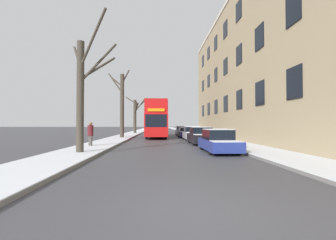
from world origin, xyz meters
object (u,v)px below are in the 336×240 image
Objects in this scene: parked_car_2 at (192,133)px; parked_car_4 at (181,131)px; pedestrian_left_sidewalk at (90,134)px; parked_car_0 at (218,141)px; bare_tree_left_2 at (135,114)px; parked_car_3 at (186,132)px; bare_tree_left_0 at (82,90)px; double_decker_bus at (157,118)px; parked_car_1 at (201,136)px; bare_tree_left_1 at (122,103)px.

parked_car_4 is (0.00, 10.72, -0.02)m from parked_car_2.
parked_car_2 is 2.17× the size of pedestrian_left_sidewalk.
parked_car_0 is 2.28× the size of pedestrian_left_sidewalk.
bare_tree_left_2 is 1.50× the size of parked_car_3.
double_decker_bus is (3.98, 16.95, -1.08)m from bare_tree_left_0.
pedestrian_left_sidewalk is at bearing -122.79° from parked_car_3.
parked_car_3 is at bearing -73.72° from pedestrian_left_sidewalk.
parked_car_0 is 1.05× the size of parked_car_2.
parked_car_1 is (3.87, -10.39, -1.84)m from double_decker_bus.
double_decker_bus is at bearing 179.30° from parked_car_3.
parked_car_1 is 15.95m from parked_car_4.
parked_car_1 is (7.76, -21.49, -2.83)m from bare_tree_left_2.
bare_tree_left_0 is 17.44m from double_decker_bus.
parked_car_0 is (8.00, -13.34, -3.53)m from bare_tree_left_1.
bare_tree_left_0 is 10.63m from parked_car_1.
bare_tree_left_2 is at bearing 115.52° from parked_car_2.
double_decker_bus reaches higher than parked_car_0.
bare_tree_left_1 reaches higher than parked_car_3.
parked_car_4 is at bearing 45.88° from bare_tree_left_1.
pedestrian_left_sidewalk is at bearing -109.25° from double_decker_bus.
bare_tree_left_1 is 1.98× the size of parked_car_0.
parked_car_1 reaches higher than parked_car_0.
bare_tree_left_2 is at bearing 89.82° from bare_tree_left_0.
parked_car_4 is at bearing -65.25° from pedestrian_left_sidewalk.
bare_tree_left_1 is 11.02m from pedestrian_left_sidewalk.
parked_car_0 reaches higher than parked_car_3.
pedestrian_left_sidewalk is (-0.73, -24.34, -2.49)m from bare_tree_left_2.
bare_tree_left_1 is at bearing 162.86° from parked_car_2.
bare_tree_left_0 is 1.85× the size of parked_car_2.
parked_car_2 is at bearing 90.00° from parked_car_1.
bare_tree_left_1 reaches higher than parked_car_2.
double_decker_bus is 11.24m from parked_car_1.
bare_tree_left_0 is 14.46m from parked_car_2.
parked_car_4 is 2.33× the size of pedestrian_left_sidewalk.
parked_car_1 is (8.00, -7.70, -3.49)m from bare_tree_left_1.
pedestrian_left_sidewalk is at bearing -91.72° from bare_tree_left_2.
parked_car_1 is 5.24m from parked_car_2.
bare_tree_left_0 is at bearing -140.13° from parked_car_1.
parked_car_2 reaches higher than parked_car_0.
pedestrian_left_sidewalk is (-4.62, -13.23, -1.50)m from double_decker_bus.
parked_car_2 is at bearing -87.37° from pedestrian_left_sidewalk.
bare_tree_left_2 is at bearing 109.31° from double_decker_bus.
bare_tree_left_2 is (0.09, 28.05, -0.09)m from bare_tree_left_0.
parked_car_1 reaches higher than parked_car_4.
bare_tree_left_2 is at bearing 144.49° from parked_car_4.
parked_car_4 is (0.00, 21.59, 0.02)m from parked_car_0.
parked_car_1 reaches higher than parked_car_3.
parked_car_0 is 0.94× the size of parked_car_3.
parked_car_1 is 1.00× the size of parked_car_4.
parked_car_0 is at bearing -90.00° from parked_car_3.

